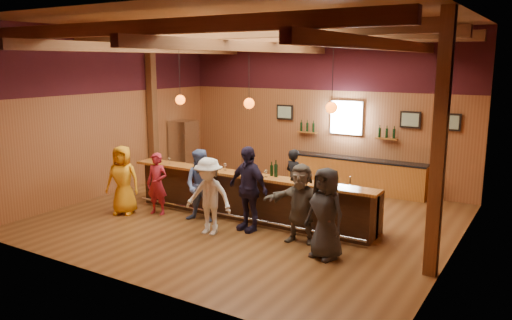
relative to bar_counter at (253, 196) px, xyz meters
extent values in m
plane|color=brown|center=(-0.02, -0.15, -0.52)|extent=(9.00, 9.00, 0.00)
cube|color=brown|center=(-0.02, 3.85, 1.73)|extent=(9.00, 0.04, 4.50)
cube|color=brown|center=(-0.02, -4.15, 1.73)|extent=(9.00, 0.04, 4.50)
cube|color=brown|center=(-4.52, -0.15, 1.73)|extent=(0.04, 8.00, 4.50)
cube|color=brown|center=(4.48, -0.15, 1.73)|extent=(0.04, 8.00, 4.50)
cube|color=brown|center=(-0.02, -0.15, 3.98)|extent=(9.00, 8.00, 0.04)
cube|color=#360E14|center=(-0.02, 3.83, 3.13)|extent=(9.00, 0.01, 1.70)
cube|color=#360E14|center=(-4.50, -0.15, 3.13)|extent=(0.01, 8.00, 1.70)
cube|color=#360E14|center=(4.46, -0.15, 3.13)|extent=(0.01, 8.00, 1.70)
cube|color=#593219|center=(-4.37, 1.35, 1.73)|extent=(0.22, 0.22, 4.50)
cube|color=#593219|center=(4.33, -1.15, 1.73)|extent=(0.22, 0.22, 4.50)
cube|color=#593219|center=(-0.02, -3.15, 3.68)|extent=(8.80, 0.20, 0.25)
cube|color=#593219|center=(-0.02, -1.15, 3.68)|extent=(8.80, 0.20, 0.25)
cube|color=#593219|center=(-0.02, 0.85, 3.68)|extent=(8.80, 0.20, 0.25)
cube|color=#593219|center=(-0.02, 2.85, 3.68)|extent=(8.80, 0.20, 0.25)
cube|color=#593219|center=(-3.02, -0.15, 3.43)|extent=(0.18, 7.80, 0.22)
cube|color=#593219|center=(-0.02, -0.15, 3.43)|extent=(0.18, 7.80, 0.22)
cube|color=#593219|center=(2.98, -0.15, 3.43)|extent=(0.18, 7.80, 0.22)
cube|color=black|center=(-0.02, -0.15, 0.00)|extent=(6.00, 0.60, 1.05)
cube|color=#904E1A|center=(-0.02, -0.33, 0.56)|extent=(6.30, 0.50, 0.06)
cube|color=black|center=(-0.02, 0.23, 0.40)|extent=(6.00, 0.48, 0.05)
cube|color=black|center=(-0.02, 0.23, -0.07)|extent=(6.00, 0.48, 0.90)
cube|color=silver|center=(1.98, 0.23, 0.36)|extent=(0.45, 0.40, 0.14)
cube|color=silver|center=(2.48, 0.23, 0.36)|extent=(0.45, 0.40, 0.14)
cylinder|color=silver|center=(-0.02, -0.57, -0.37)|extent=(6.00, 0.06, 0.06)
cube|color=#904E1A|center=(1.18, 3.57, -0.07)|extent=(4.00, 0.50, 0.90)
cube|color=black|center=(1.18, 3.57, 0.40)|extent=(4.00, 0.52, 0.05)
cube|color=silver|center=(0.78, 3.80, 1.53)|extent=(0.95, 0.08, 0.95)
cube|color=white|center=(0.78, 3.75, 1.53)|extent=(0.78, 0.01, 0.78)
cube|color=black|center=(-1.22, 3.79, 1.58)|extent=(0.55, 0.04, 0.45)
cube|color=silver|center=(-1.22, 3.77, 1.58)|extent=(0.45, 0.01, 0.35)
cube|color=black|center=(2.58, 3.79, 1.58)|extent=(0.55, 0.04, 0.45)
cube|color=silver|center=(2.58, 3.77, 1.58)|extent=(0.45, 0.01, 0.35)
cube|color=black|center=(3.58, 3.79, 1.58)|extent=(0.55, 0.04, 0.45)
cube|color=silver|center=(3.58, 3.77, 1.58)|extent=(0.45, 0.01, 0.35)
cube|color=#904E1A|center=(-0.42, 3.73, 1.03)|extent=(0.60, 0.18, 0.04)
cylinder|color=black|center=(-0.62, 3.73, 1.18)|extent=(0.07, 0.07, 0.26)
cylinder|color=black|center=(-0.42, 3.73, 1.18)|extent=(0.07, 0.07, 0.26)
cylinder|color=black|center=(-0.22, 3.73, 1.18)|extent=(0.07, 0.07, 0.26)
cube|color=#904E1A|center=(1.98, 3.73, 1.03)|extent=(0.60, 0.18, 0.04)
cylinder|color=black|center=(1.78, 3.73, 1.18)|extent=(0.07, 0.07, 0.26)
cylinder|color=black|center=(1.98, 3.73, 1.18)|extent=(0.07, 0.07, 0.26)
cylinder|color=black|center=(2.18, 3.73, 1.18)|extent=(0.07, 0.07, 0.26)
cylinder|color=black|center=(-2.02, -0.15, 2.80)|extent=(0.01, 0.01, 1.25)
sphere|color=#E9520B|center=(-2.02, -0.15, 2.18)|extent=(0.24, 0.24, 0.24)
cylinder|color=black|center=(-0.02, -0.15, 2.80)|extent=(0.01, 0.01, 1.25)
sphere|color=#E9520B|center=(-0.02, -0.15, 2.18)|extent=(0.24, 0.24, 0.24)
cylinder|color=black|center=(1.98, -0.15, 2.80)|extent=(0.01, 0.01, 1.25)
sphere|color=#E9520B|center=(1.98, -0.15, 2.18)|extent=(0.24, 0.24, 0.24)
cube|color=silver|center=(-4.12, 2.45, 0.38)|extent=(0.70, 0.70, 1.80)
imported|color=orange|center=(-2.82, -1.40, 0.31)|extent=(0.96, 0.80, 1.67)
imported|color=maroon|center=(-2.09, -1.01, 0.23)|extent=(0.59, 0.44, 1.50)
imported|color=#4D639B|center=(-0.83, -0.89, 0.32)|extent=(0.96, 0.83, 1.68)
imported|color=silver|center=(-0.18, -1.50, 0.31)|extent=(1.13, 0.72, 1.66)
imported|color=#1E1831|center=(0.39, -0.85, 0.41)|extent=(1.17, 0.69, 1.87)
imported|color=#554E44|center=(1.70, -0.92, 0.29)|extent=(1.58, 0.74, 1.63)
imported|color=#242426|center=(2.46, -1.42, 0.34)|extent=(0.97, 0.77, 1.73)
imported|color=black|center=(0.50, 1.12, 0.23)|extent=(0.65, 0.55, 1.51)
cylinder|color=olive|center=(0.07, -0.28, 0.70)|extent=(0.20, 0.20, 0.22)
cylinder|color=black|center=(0.60, -0.19, 0.71)|extent=(0.07, 0.07, 0.24)
cylinder|color=black|center=(0.60, -0.19, 0.87)|extent=(0.02, 0.02, 0.08)
cylinder|color=black|center=(0.73, -0.22, 0.73)|extent=(0.08, 0.08, 0.28)
cylinder|color=black|center=(0.73, -0.22, 0.92)|extent=(0.03, 0.03, 0.10)
cylinder|color=silver|center=(-2.62, -0.27, 0.59)|extent=(0.08, 0.08, 0.01)
cylinder|color=silver|center=(-2.62, -0.27, 0.65)|extent=(0.01, 0.01, 0.11)
sphere|color=silver|center=(-2.62, -0.27, 0.74)|extent=(0.09, 0.09, 0.09)
cylinder|color=silver|center=(-2.23, -0.39, 0.59)|extent=(0.06, 0.06, 0.01)
cylinder|color=silver|center=(-2.23, -0.39, 0.64)|extent=(0.01, 0.01, 0.09)
sphere|color=silver|center=(-2.23, -0.39, 0.72)|extent=(0.07, 0.07, 0.07)
cylinder|color=silver|center=(-1.32, -0.25, 0.59)|extent=(0.07, 0.07, 0.01)
cylinder|color=silver|center=(-1.32, -0.25, 0.64)|extent=(0.01, 0.01, 0.09)
sphere|color=silver|center=(-1.32, -0.25, 0.72)|extent=(0.08, 0.08, 0.08)
cylinder|color=silver|center=(-1.23, -0.37, 0.59)|extent=(0.08, 0.08, 0.01)
cylinder|color=silver|center=(-1.23, -0.37, 0.65)|extent=(0.01, 0.01, 0.11)
sphere|color=silver|center=(-1.23, -0.37, 0.74)|extent=(0.09, 0.09, 0.09)
cylinder|color=silver|center=(-0.63, -0.25, 0.59)|extent=(0.07, 0.07, 0.01)
cylinder|color=silver|center=(-0.63, -0.25, 0.64)|extent=(0.01, 0.01, 0.10)
sphere|color=silver|center=(-0.63, -0.25, 0.72)|extent=(0.08, 0.08, 0.08)
cylinder|color=silver|center=(0.54, -0.34, 0.59)|extent=(0.06, 0.06, 0.01)
cylinder|color=silver|center=(0.54, -0.34, 0.64)|extent=(0.01, 0.01, 0.09)
sphere|color=silver|center=(0.54, -0.34, 0.71)|extent=(0.07, 0.07, 0.07)
cylinder|color=silver|center=(1.31, -0.32, 0.59)|extent=(0.07, 0.07, 0.01)
cylinder|color=silver|center=(1.31, -0.32, 0.65)|extent=(0.01, 0.01, 0.10)
sphere|color=silver|center=(1.31, -0.32, 0.73)|extent=(0.08, 0.08, 0.08)
cylinder|color=silver|center=(2.19, -0.27, 0.59)|extent=(0.08, 0.08, 0.01)
cylinder|color=silver|center=(2.19, -0.27, 0.65)|extent=(0.01, 0.01, 0.11)
sphere|color=silver|center=(2.19, -0.27, 0.74)|extent=(0.09, 0.09, 0.09)
camera|label=1|loc=(5.99, -9.65, 3.12)|focal=35.00mm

